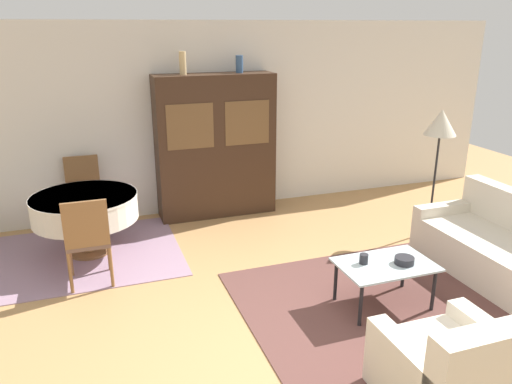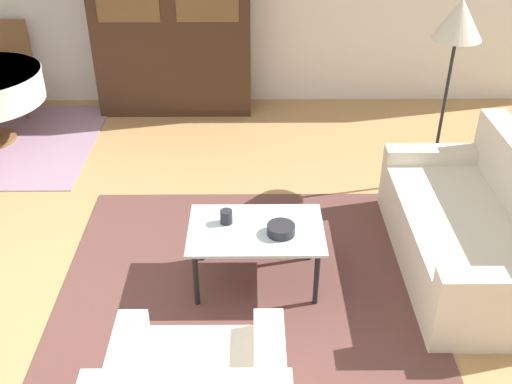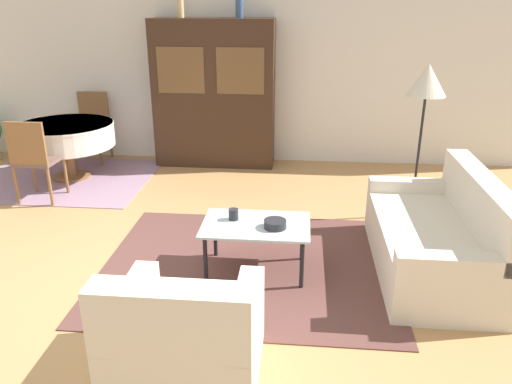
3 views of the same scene
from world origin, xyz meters
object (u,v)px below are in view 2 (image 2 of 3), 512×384
at_px(coffee_table, 256,234).
at_px(display_cabinet, 172,20).
at_px(bowl, 281,230).
at_px(dining_chair_far, 9,61).
at_px(cup, 226,217).
at_px(couch, 477,232).
at_px(floor_lamp, 458,27).

relative_size(coffee_table, display_cabinet, 0.46).
height_order(display_cabinet, bowl, display_cabinet).
xyz_separation_m(coffee_table, bowl, (0.17, -0.06, 0.08)).
bearing_deg(bowl, dining_chair_far, 132.58).
bearing_deg(cup, dining_chair_far, 129.91).
xyz_separation_m(couch, display_cabinet, (-2.44, 2.85, 0.70)).
bearing_deg(couch, coffee_table, 96.06).
distance_m(display_cabinet, dining_chair_far, 1.87).
bearing_deg(dining_chair_far, coffee_table, 131.44).
relative_size(coffee_table, bowl, 4.87).
bearing_deg(coffee_table, floor_lamp, 40.55).
distance_m(coffee_table, cup, 0.24).
relative_size(display_cabinet, cup, 20.63).
bearing_deg(dining_chair_far, display_cabinet, 179.31).
height_order(couch, display_cabinet, display_cabinet).
distance_m(dining_chair_far, bowl, 4.22).
distance_m(floor_lamp, bowl, 2.23).
bearing_deg(coffee_table, bowl, -19.98).
distance_m(cup, bowl, 0.39).
xyz_separation_m(coffee_table, dining_chair_far, (-2.69, 3.04, 0.15)).
bearing_deg(cup, floor_lamp, 35.75).
distance_m(couch, floor_lamp, 1.64).
height_order(dining_chair_far, cup, dining_chair_far).
bearing_deg(couch, dining_chair_far, 56.00).
relative_size(floor_lamp, bowl, 8.74).
relative_size(coffee_table, cup, 9.42).
height_order(coffee_table, dining_chair_far, dining_chair_far).
relative_size(couch, coffee_table, 1.89).
height_order(couch, cup, couch).
distance_m(coffee_table, floor_lamp, 2.33).
relative_size(couch, dining_chair_far, 1.78).
xyz_separation_m(display_cabinet, floor_lamp, (2.47, -1.65, 0.41)).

